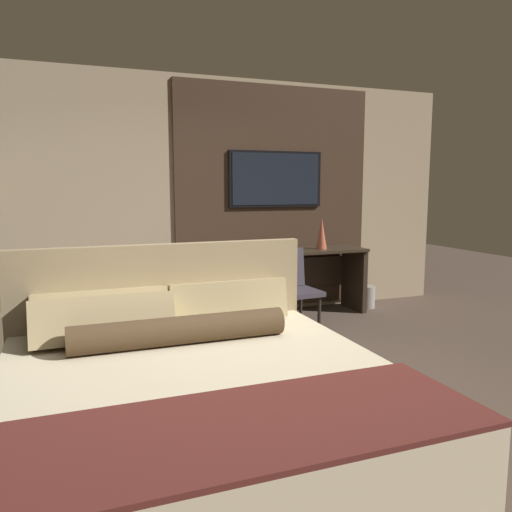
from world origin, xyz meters
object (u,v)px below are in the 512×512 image
at_px(desk, 283,270).
at_px(book, 232,251).
at_px(waste_bin, 366,297).
at_px(tv, 276,179).
at_px(bed, 196,410).
at_px(desk_chair, 289,283).
at_px(vase_tall, 322,233).

distance_m(desk, book, 0.71).
xyz_separation_m(desk, waste_bin, (1.15, -0.04, -0.41)).
bearing_deg(tv, waste_bin, -13.65).
relative_size(bed, desk, 1.05).
bearing_deg(desk, bed, -121.61).
height_order(desk, desk_chair, desk_chair).
distance_m(bed, vase_tall, 3.65).
xyz_separation_m(bed, tv, (1.80, 3.16, 1.28)).
bearing_deg(waste_bin, book, 179.96).
distance_m(desk, desk_chair, 0.60).
bearing_deg(bed, book, 68.39).
distance_m(bed, waste_bin, 4.12).
xyz_separation_m(desk, tv, (-0.00, 0.23, 1.09)).
bearing_deg(book, tv, 22.94).
bearing_deg(vase_tall, desk, 166.00).
relative_size(bed, waste_bin, 7.47).
relative_size(desk, desk_chair, 2.28).
bearing_deg(desk_chair, tv, 72.96).
distance_m(desk_chair, book, 0.78).
distance_m(desk_chair, vase_tall, 0.91).
height_order(desk_chair, waste_bin, desk_chair).
bearing_deg(desk, book, -176.20).
height_order(desk_chair, book, desk_chair).
relative_size(vase_tall, book, 1.70).
bearing_deg(book, vase_tall, -3.56).
relative_size(desk_chair, vase_tall, 2.32).
relative_size(desk, waste_bin, 7.09).
distance_m(bed, desk, 3.44).
bearing_deg(book, desk, 3.80).
bearing_deg(tv, vase_tall, -37.53).
relative_size(tv, desk_chair, 1.37).
bearing_deg(desk, vase_tall, -14.00).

